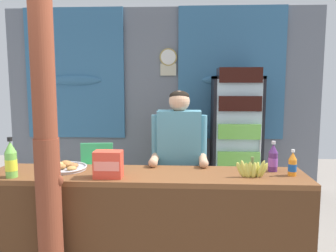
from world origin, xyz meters
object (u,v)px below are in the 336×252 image
drink_fridge (236,129)px  bottle_shelf_rack (181,153)px  pastry_tray (64,167)px  plastic_lawn_chair (96,173)px  soda_bottle_lime_soda (11,160)px  banana_bunch (252,170)px  stall_counter (145,224)px  soda_bottle_orange_soda (292,165)px  soda_bottle_grape_soda (273,159)px  snack_box_crackers (108,164)px  shopkeeper (179,155)px  timber_post (46,146)px

drink_fridge → bottle_shelf_rack: size_ratio=1.55×
pastry_tray → plastic_lawn_chair: bearing=96.1°
soda_bottle_lime_soda → banana_bunch: 1.82m
banana_bunch → stall_counter: bearing=-177.7°
stall_counter → drink_fridge: bearing=66.0°
soda_bottle_orange_soda → pastry_tray: (-1.81, 0.08, -0.06)m
plastic_lawn_chair → soda_bottle_grape_soda: bearing=-38.9°
snack_box_crackers → soda_bottle_orange_soda: bearing=5.3°
soda_bottle_lime_soda → soda_bottle_orange_soda: 2.14m
shopkeeper → pastry_tray: (-0.93, -0.39, -0.03)m
shopkeeper → stall_counter: bearing=-113.7°
soda_bottle_orange_soda → pastry_tray: soda_bottle_orange_soda is taller
soda_bottle_lime_soda → timber_post: bearing=-28.7°
shopkeeper → soda_bottle_orange_soda: size_ratio=7.73×
soda_bottle_lime_soda → soda_bottle_orange_soda: soda_bottle_lime_soda is taller
pastry_tray → banana_bunch: (1.50, -0.14, 0.04)m
drink_fridge → stall_counter: bearing=-114.0°
drink_fridge → soda_bottle_orange_soda: bearing=-87.0°
soda_bottle_lime_soda → soda_bottle_grape_soda: (2.02, 0.29, -0.03)m
drink_fridge → banana_bunch: 2.25m
shopkeeper → soda_bottle_grape_soda: shopkeeper is taller
timber_post → drink_fridge: timber_post is taller
drink_fridge → soda_bottle_grape_soda: drink_fridge is taller
bottle_shelf_rack → plastic_lawn_chair: size_ratio=1.39×
stall_counter → bottle_shelf_rack: size_ratio=2.10×
snack_box_crackers → bottle_shelf_rack: bearing=78.2°
plastic_lawn_chair → soda_bottle_lime_soda: (-0.16, -1.79, 0.58)m
stall_counter → pastry_tray: 0.81m
soda_bottle_lime_soda → stall_counter: bearing=3.9°
stall_counter → drink_fridge: 2.53m
soda_bottle_lime_soda → snack_box_crackers: 0.73m
timber_post → plastic_lawn_chair: 2.12m
timber_post → bottle_shelf_rack: size_ratio=2.14×
timber_post → plastic_lawn_chair: (-0.21, 1.98, -0.73)m
soda_bottle_grape_soda → timber_post: bearing=-163.7°
drink_fridge → soda_bottle_lime_soda: (-2.02, -2.34, 0.07)m
drink_fridge → banana_bunch: size_ratio=7.00×
stall_counter → pastry_tray: (-0.69, 0.17, 0.40)m
soda_bottle_orange_soda → snack_box_crackers: bearing=-174.7°
bottle_shelf_rack → plastic_lawn_chair: (-1.08, -0.67, -0.13)m
plastic_lawn_chair → soda_bottle_grape_soda: (1.86, -1.50, 0.55)m
timber_post → banana_bunch: bearing=11.6°
timber_post → soda_bottle_lime_soda: size_ratio=8.29×
banana_bunch → plastic_lawn_chair: bearing=134.6°
drink_fridge → plastic_lawn_chair: size_ratio=2.15×
plastic_lawn_chair → snack_box_crackers: (0.58, -1.75, 0.55)m
bottle_shelf_rack → banana_bunch: bearing=-76.2°
soda_bottle_lime_soda → soda_bottle_grape_soda: size_ratio=1.24×
timber_post → soda_bottle_grape_soda: bearing=16.3°
stall_counter → soda_bottle_lime_soda: (-1.01, -0.07, 0.50)m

